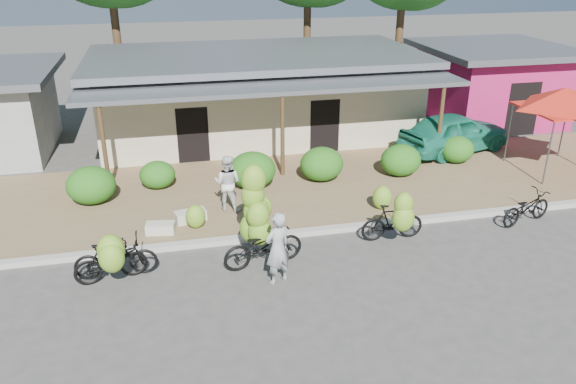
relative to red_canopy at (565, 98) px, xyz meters
name	(u,v)px	position (x,y,z in m)	size (l,w,h in m)	color
ground	(336,272)	(-9.13, -4.56, -2.61)	(100.00, 100.00, 0.00)	#43413E
sidewalk	(290,189)	(-9.13, 0.44, -2.55)	(60.00, 6.00, 0.12)	olive
curb	(315,231)	(-9.13, -2.56, -2.54)	(60.00, 0.25, 0.15)	#A8A399
shop_main	(257,94)	(-9.13, 6.37, -0.89)	(13.00, 8.50, 3.35)	beige
shop_pink	(491,82)	(1.37, 6.43, -0.94)	(6.00, 6.00, 3.25)	#BE1D59
hedge_0	(91,185)	(-15.15, 0.62, -1.93)	(1.44, 1.30, 1.13)	#135514
hedge_1	(157,175)	(-13.22, 1.36, -2.05)	(1.12, 1.01, 0.87)	#135514
hedge_2	(252,170)	(-10.29, 0.73, -1.91)	(1.49, 1.34, 1.16)	#135514
hedge_3	(322,164)	(-7.98, 0.83, -1.94)	(1.42, 1.28, 1.11)	#135514
hedge_4	(401,160)	(-5.29, 0.66, -1.96)	(1.35, 1.22, 1.05)	#135514
hedge_5	(457,150)	(-2.86, 1.37, -2.02)	(1.20, 1.08, 0.94)	#135514
red_canopy	(565,98)	(0.00, 0.00, 0.00)	(3.50, 3.50, 2.86)	#59595E
bike_far_left	(115,256)	(-14.25, -3.69, -2.02)	(1.91, 1.24, 1.44)	black
bike_left	(111,261)	(-14.33, -3.88, -2.02)	(1.73, 1.26, 1.31)	black
bike_center	(259,229)	(-10.83, -3.62, -1.72)	(2.11, 1.36, 2.44)	black
bike_right	(395,219)	(-7.22, -3.47, -1.94)	(1.71, 1.15, 1.62)	black
bike_far_right	(527,208)	(-3.17, -3.22, -2.14)	(1.89, 1.11, 0.94)	black
loose_banana_a	(195,216)	(-12.26, -1.71, -2.16)	(0.54, 0.46, 0.67)	#75B82E
loose_banana_b	(263,207)	(-10.34, -1.47, -2.18)	(0.50, 0.42, 0.62)	#75B82E
loose_banana_c	(382,197)	(-6.86, -1.69, -2.13)	(0.57, 0.49, 0.72)	#75B82E
sack_near	(190,216)	(-12.38, -1.26, -2.34)	(0.85, 0.40, 0.30)	beige
sack_far	(160,228)	(-13.21, -1.80, -2.35)	(0.75, 0.38, 0.28)	beige
vendor	(278,248)	(-10.59, -4.67, -1.72)	(0.65, 0.43, 1.79)	#9A9A9A
bystander	(228,183)	(-11.24, -0.74, -1.66)	(0.81, 0.63, 1.66)	silver
teal_van	(454,132)	(-2.44, 2.44, -1.75)	(1.76, 4.36, 1.49)	#1A785E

